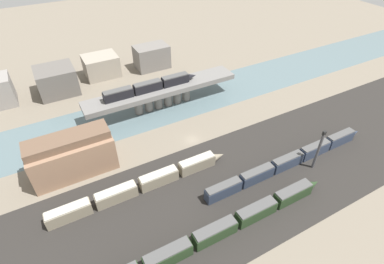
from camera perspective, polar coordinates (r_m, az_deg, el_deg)
name	(u,v)px	position (r m, az deg, el deg)	size (l,w,h in m)	color
ground_plane	(192,140)	(103.66, 0.03, -1.50)	(400.00, 400.00, 0.00)	#756B5B
railbed_yard	(231,186)	(89.34, 7.52, -10.24)	(280.00, 42.00, 0.01)	#282623
river_water	(163,106)	(121.23, -5.47, 5.00)	(320.00, 24.67, 0.01)	slate
bridge	(162,92)	(117.81, -5.66, 7.60)	(61.05, 9.50, 8.53)	slate
train_on_bridge	(151,86)	(114.53, -7.77, 8.70)	(37.31, 3.09, 3.66)	black
train_yard_near	(220,230)	(77.79, 5.31, -18.06)	(66.25, 3.18, 4.10)	#23381E
train_yard_mid	(290,161)	(97.90, 18.13, -5.20)	(61.77, 2.72, 4.15)	#2D384C
train_yard_far	(143,185)	(87.49, -9.38, -9.87)	(53.67, 3.03, 4.10)	gray
warehouse_building	(72,155)	(95.29, -21.87, -4.11)	(23.94, 10.39, 13.52)	#937056
signal_tower	(318,150)	(96.61, 22.93, -3.18)	(1.00, 0.80, 14.25)	#4C4C51
city_block_left	(57,80)	(139.00, -24.35, 8.93)	(15.30, 14.28, 11.13)	#605B56
city_block_center	(101,66)	(146.85, -16.90, 11.97)	(15.02, 12.09, 9.57)	gray
city_block_right	(152,57)	(149.11, -7.67, 13.99)	(15.70, 10.19, 10.91)	slate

